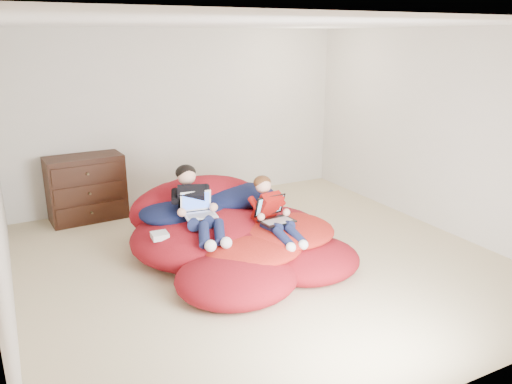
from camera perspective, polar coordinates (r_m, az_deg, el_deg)
name	(u,v)px	position (r m, az deg, el deg)	size (l,w,h in m)	color
room_shell	(262,242)	(5.52, 0.69, -5.72)	(5.10, 5.10, 2.77)	#C6B68E
dresser	(86,188)	(7.06, -18.82, 0.43)	(1.01, 0.59, 0.88)	black
beanbag_pile	(233,234)	(5.64, -2.67, -4.85)	(2.23, 2.40, 0.85)	maroon
cream_pillow	(176,190)	(6.05, -9.08, 0.19)	(0.40, 0.26, 0.26)	beige
older_boy	(196,203)	(5.42, -6.92, -1.23)	(0.40, 1.07, 0.67)	black
younger_boy	(272,210)	(5.40, 1.85, -2.01)	(0.31, 0.90, 0.60)	#A5130E
laptop_white	(198,209)	(5.35, -6.59, -1.94)	(0.36, 0.32, 0.25)	silver
laptop_black	(274,214)	(5.38, 2.04, -2.53)	(0.38, 0.36, 0.25)	black
power_adapter	(160,236)	(5.26, -10.94, -4.92)	(0.17, 0.17, 0.06)	silver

